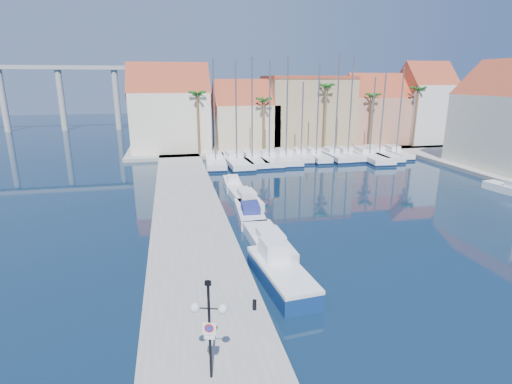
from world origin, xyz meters
TOP-DOWN VIEW (x-y plane):
  - ground at (0.00, 0.00)m, footprint 260.00×260.00m
  - quay_west at (-9.00, 13.50)m, footprint 6.00×77.00m
  - shore_north at (10.00, 48.00)m, footprint 54.00×16.00m
  - lamp_post at (-9.16, -5.55)m, footprint 1.34×0.66m
  - bollard at (-6.60, -1.38)m, footprint 0.20×0.20m
  - fishing_boat at (-4.42, 1.75)m, footprint 2.77×6.66m
  - motorboat_west_0 at (-3.87, 6.91)m, footprint 2.44×6.95m
  - motorboat_west_1 at (-3.94, 13.30)m, footprint 2.49×6.51m
  - motorboat_west_2 at (-3.51, 17.54)m, footprint 2.42×6.51m
  - motorboat_west_3 at (-3.82, 23.42)m, footprint 1.96×5.30m
  - motorboat_east_1 at (24.01, 15.00)m, footprint 2.62×5.64m
  - sailboat_0 at (-4.29, 35.62)m, footprint 3.34×10.10m
  - sailboat_1 at (-1.45, 35.65)m, footprint 3.42×11.51m
  - sailboat_2 at (0.72, 35.65)m, footprint 3.34×10.18m
  - sailboat_3 at (3.24, 35.72)m, footprint 3.22×10.01m
  - sailboat_4 at (5.87, 36.37)m, footprint 3.34×10.67m
  - sailboat_5 at (8.40, 37.04)m, footprint 2.93×8.49m
  - sailboat_6 at (10.52, 36.61)m, footprint 2.45×8.79m
  - sailboat_7 at (13.31, 36.46)m, footprint 2.41×8.86m
  - sailboat_8 at (15.34, 36.30)m, footprint 2.59×8.36m
  - sailboat_9 at (18.23, 35.24)m, footprint 3.74×11.91m
  - sailboat_10 at (20.35, 36.26)m, footprint 2.97×11.04m
  - sailboat_11 at (23.30, 36.34)m, footprint 2.55×8.29m
  - building_0 at (-10.00, 47.00)m, footprint 12.30×9.00m
  - building_1 at (2.00, 47.00)m, footprint 10.30×8.00m
  - building_2 at (13.00, 48.00)m, footprint 14.20×10.20m
  - building_3 at (25.00, 47.00)m, footprint 10.30×8.00m
  - building_4 at (34.00, 46.00)m, footprint 8.30×8.00m
  - palm_0 at (-6.00, 42.00)m, footprint 2.60×2.60m
  - palm_1 at (4.00, 42.00)m, footprint 2.60×2.60m
  - palm_2 at (14.00, 42.00)m, footprint 2.60×2.60m
  - palm_3 at (22.00, 42.00)m, footprint 2.60×2.60m
  - palm_4 at (30.00, 42.00)m, footprint 2.60×2.60m
  - viaduct at (-39.07, 82.00)m, footprint 48.00×2.20m

SIDE VIEW (x-z plane):
  - ground at x=0.00m, z-range 0.00..0.00m
  - quay_west at x=-9.00m, z-range 0.00..0.50m
  - shore_north at x=10.00m, z-range 0.00..0.50m
  - motorboat_west_1 at x=-3.94m, z-range -0.19..1.21m
  - motorboat_west_2 at x=-3.51m, z-range -0.19..1.21m
  - motorboat_west_0 at x=-3.87m, z-range -0.19..1.21m
  - motorboat_west_3 at x=-3.82m, z-range -0.19..1.21m
  - motorboat_east_1 at x=24.01m, z-range -0.19..1.21m
  - sailboat_9 at x=18.23m, z-range -5.32..6.43m
  - sailboat_10 at x=20.35m, z-range -5.61..6.74m
  - sailboat_1 at x=-1.45m, z-range -6.25..7.41m
  - sailboat_5 at x=8.40m, z-range -4.94..6.13m
  - sailboat_4 at x=5.87m, z-range -6.59..7.79m
  - sailboat_3 at x=3.24m, z-range -6.27..7.48m
  - sailboat_0 at x=-4.29m, z-range -6.41..7.62m
  - sailboat_2 at x=0.72m, z-range -6.47..7.69m
  - sailboat_6 at x=10.52m, z-range -6.17..7.43m
  - sailboat_11 at x=23.30m, z-range -5.95..7.22m
  - sailboat_7 at x=13.31m, z-range -6.78..8.07m
  - sailboat_8 at x=15.34m, z-range -6.51..7.82m
  - fishing_boat at x=-4.42m, z-range -0.38..1.89m
  - bollard at x=-6.60m, z-range 0.50..1.01m
  - lamp_post at x=-9.16m, z-range 1.14..5.20m
  - building_1 at x=2.00m, z-range -0.20..10.80m
  - building_3 at x=25.00m, z-range -0.14..11.86m
  - building_2 at x=13.00m, z-range 0.51..12.01m
  - building_0 at x=-10.00m, z-range -0.23..13.27m
  - building_4 at x=34.00m, z-range -0.03..13.97m
  - palm_1 at x=4.00m, z-range 3.56..12.71m
  - palm_3 at x=22.00m, z-range 3.78..13.43m
  - palm_0 at x=-6.00m, z-range 4.00..14.15m
  - palm_4 at x=30.00m, z-range 4.22..14.87m
  - palm_2 at x=14.00m, z-range 4.44..15.59m
  - viaduct at x=-39.07m, z-range 3.02..17.47m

